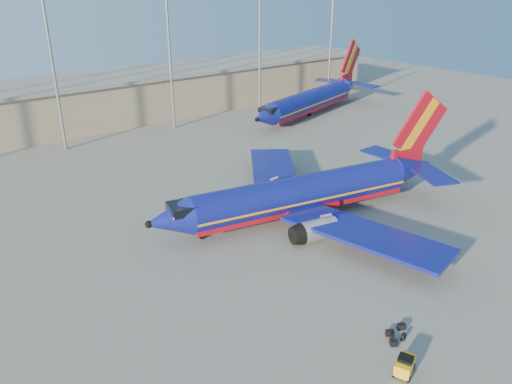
% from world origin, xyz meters
% --- Properties ---
extents(ground, '(220.00, 220.00, 0.00)m').
position_xyz_m(ground, '(0.00, 0.00, 0.00)').
color(ground, slate).
rests_on(ground, ground).
extents(terminal_building, '(122.00, 16.00, 8.50)m').
position_xyz_m(terminal_building, '(10.00, 58.00, 4.32)').
color(terminal_building, '#9C8B6B').
rests_on(terminal_building, ground).
extents(light_mast_row, '(101.60, 1.60, 28.65)m').
position_xyz_m(light_mast_row, '(5.00, 46.00, 17.55)').
color(light_mast_row, gray).
rests_on(light_mast_row, ground).
extents(aircraft_main, '(38.47, 36.64, 13.17)m').
position_xyz_m(aircraft_main, '(9.07, 4.27, 2.81)').
color(aircraft_main, navy).
rests_on(aircraft_main, ground).
extents(aircraft_second, '(38.26, 18.69, 13.26)m').
position_xyz_m(aircraft_second, '(41.76, 37.45, 3.04)').
color(aircraft_second, navy).
rests_on(aircraft_second, ground).
extents(baggage_tug, '(2.22, 1.80, 1.38)m').
position_xyz_m(baggage_tug, '(-3.03, -18.46, 0.72)').
color(baggage_tug, yellow).
rests_on(baggage_tug, ground).
extents(luggage_pile, '(2.77, 1.55, 0.54)m').
position_xyz_m(luggage_pile, '(-0.25, -15.68, 0.24)').
color(luggage_pile, black).
rests_on(luggage_pile, ground).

